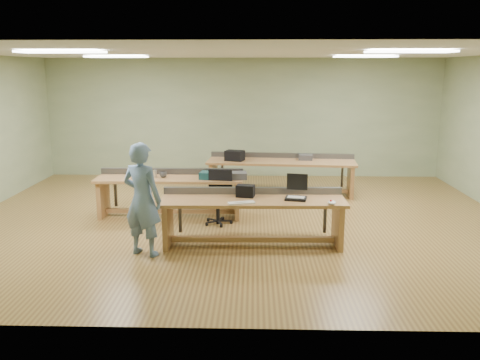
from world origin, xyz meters
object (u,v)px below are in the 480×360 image
Objects in this scene: parts_bin_teal at (210,175)px; parts_bin_grey at (235,176)px; camera_bag at (245,191)px; task_chair at (218,204)px; workbench_mid at (170,187)px; workbench_back at (281,169)px; mug at (163,175)px; laptop_base at (296,198)px; workbench_front at (253,211)px; drinks_can at (155,174)px; person at (142,199)px.

parts_bin_grey is at bearing 1.73° from parts_bin_teal.
camera_bag is at bearing -63.05° from parts_bin_teal.
task_chair reaches higher than parts_bin_teal.
task_chair is at bearing -25.74° from workbench_mid.
workbench_mid is 2.84m from workbench_back.
parts_bin_grey is 1.34m from mug.
parts_bin_grey is at bearing 135.01° from laptop_base.
camera_bag is at bearing 179.81° from laptop_base.
task_chair is at bearing 117.55° from workbench_front.
parts_bin_grey reaches higher than mug.
task_chair is 0.58m from parts_bin_teal.
workbench_mid is (-1.56, 1.58, -0.00)m from workbench_front.
parts_bin_teal is 2.79× the size of drinks_can.
person reaches higher than mug.
mug is 0.16m from drinks_can.
camera_bag is (1.51, 0.60, -0.01)m from person.
workbench_mid is 2.07m from camera_bag.
camera_bag is (1.44, -1.46, 0.29)m from workbench_mid.
workbench_mid is 0.38m from drinks_can.
workbench_mid is at bearing 133.55° from workbench_front.
workbench_back is at bearing -97.90° from person.
workbench_mid is at bearing 2.50° from drinks_can.
workbench_front reaches higher than laptop_base.
drinks_can is at bearing 150.65° from camera_bag.
parts_bin_grey is (-1.01, 1.49, 0.04)m from laptop_base.
mug is at bearing 176.52° from parts_bin_grey.
person is 2.07m from drinks_can.
person is at bearing -112.57° from task_chair.
workbench_mid is 0.28m from mug.
workbench_mid is 6.17× the size of parts_bin_grey.
laptop_base is at bearing -45.40° from parts_bin_teal.
parts_bin_teal is 0.89m from mug.
laptop_base is at bearing -4.39° from workbench_front.
parts_bin_teal is (-1.46, 1.48, 0.05)m from laptop_base.
task_chair is (-1.24, -2.27, -0.21)m from workbench_back.
workbench_front is 2.22m from workbench_mid.
parts_bin_grey reaches higher than workbench_front.
person is 2.10m from parts_bin_teal.
person is 13.13× the size of drinks_can.
task_chair reaches higher than workbench_back.
workbench_front is at bearing -76.78° from parts_bin_grey.
person is (-0.06, -2.07, 0.30)m from workbench_mid.
task_chair is 0.63m from parts_bin_grey.
laptop_base is 0.80m from camera_bag.
drinks_can reaches higher than laptop_base.
workbench_mid is at bearing 163.90° from task_chair.
workbench_back is 3.38m from camera_bag.
person is at bearing -164.40° from workbench_front.
parts_bin_teal is 1.05m from drinks_can.
workbench_back is 4.50m from person.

